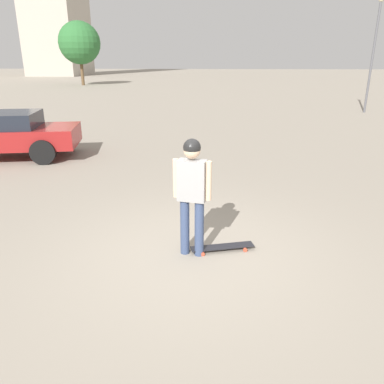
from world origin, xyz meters
name	(u,v)px	position (x,y,z in m)	size (l,w,h in m)	color
ground_plane	(192,254)	(0.00, 0.00, 0.00)	(220.00, 220.00, 0.00)	gray
person	(192,187)	(0.00, 0.00, 1.08)	(0.28, 0.56, 1.78)	#38476B
skateboard	(222,247)	(-0.13, 0.46, 0.06)	(0.44, 1.00, 0.08)	#232328
car_parked_near	(2,134)	(-5.43, -6.03, 0.73)	(2.64, 4.62, 1.35)	maroon
tree_distant	(79,43)	(-37.73, -15.12, 4.45)	(4.50, 4.50, 6.72)	brown
lamp_post	(374,47)	(-16.67, 8.37, 3.40)	(0.28, 0.28, 5.81)	#59595E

